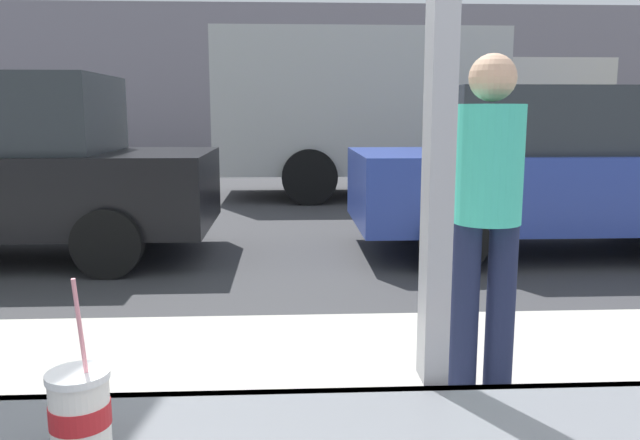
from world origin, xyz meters
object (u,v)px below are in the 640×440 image
at_px(parked_car_blue, 555,170).
at_px(pedestrian, 487,204).
at_px(soda_cup_left, 80,412).
at_px(box_truck, 397,108).

xyz_separation_m(parked_car_blue, pedestrian, (-1.89, -3.67, 0.19)).
xyz_separation_m(soda_cup_left, box_truck, (2.29, 10.37, 0.53)).
bearing_deg(parked_car_blue, soda_cup_left, -119.37).
bearing_deg(pedestrian, box_truck, 83.20).
height_order(soda_cup_left, box_truck, box_truck).
distance_m(soda_cup_left, pedestrian, 2.36).
bearing_deg(soda_cup_left, parked_car_blue, 60.63).
bearing_deg(soda_cup_left, pedestrian, 57.02).
height_order(soda_cup_left, parked_car_blue, parked_car_blue).
relative_size(parked_car_blue, pedestrian, 2.66).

